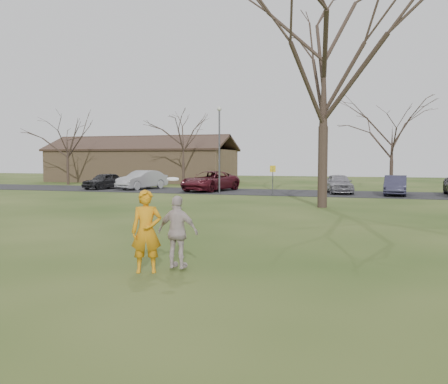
% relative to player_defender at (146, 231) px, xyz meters
% --- Properties ---
extents(ground, '(120.00, 120.00, 0.00)m').
position_rel_player_defender_xyz_m(ground, '(0.41, 0.56, -0.92)').
color(ground, '#1E380F').
rests_on(ground, ground).
extents(parking_strip, '(62.00, 6.50, 0.04)m').
position_rel_player_defender_xyz_m(parking_strip, '(0.41, 25.56, -0.90)').
color(parking_strip, black).
rests_on(parking_strip, ground).
extents(player_defender, '(0.79, 0.66, 1.84)m').
position_rel_player_defender_xyz_m(player_defender, '(0.00, 0.00, 0.00)').
color(player_defender, orange).
rests_on(player_defender, ground).
extents(car_0, '(2.55, 4.22, 1.34)m').
position_rel_player_defender_xyz_m(car_0, '(-16.32, 25.23, -0.21)').
color(car_0, black).
rests_on(car_0, parking_strip).
extents(car_1, '(2.95, 4.93, 1.54)m').
position_rel_player_defender_xyz_m(car_1, '(-13.21, 25.95, -0.11)').
color(car_1, '#A1A2A6').
rests_on(car_1, parking_strip).
extents(car_2, '(3.87, 5.98, 1.53)m').
position_rel_player_defender_xyz_m(car_2, '(-7.11, 25.42, -0.11)').
color(car_2, '#4C121B').
rests_on(car_2, parking_strip).
extents(car_4, '(2.54, 4.42, 1.42)m').
position_rel_player_defender_xyz_m(car_4, '(2.64, 25.88, -0.17)').
color(car_4, gray).
rests_on(car_4, parking_strip).
extents(car_5, '(1.70, 4.20, 1.36)m').
position_rel_player_defender_xyz_m(car_5, '(6.48, 25.09, -0.20)').
color(car_5, '#313048').
rests_on(car_5, parking_strip).
extents(catching_play, '(0.99, 0.45, 2.06)m').
position_rel_player_defender_xyz_m(catching_play, '(0.60, 0.36, -0.04)').
color(catching_play, '#BCAAA9').
rests_on(catching_play, ground).
extents(building, '(20.60, 8.50, 5.14)m').
position_rel_player_defender_xyz_m(building, '(-19.59, 38.56, 1.01)').
color(building, '#8C6D4C').
rests_on(building, ground).
extents(lamp_post, '(0.34, 0.34, 6.27)m').
position_rel_player_defender_xyz_m(lamp_post, '(-5.59, 23.06, 3.05)').
color(lamp_post, '#47474C').
rests_on(lamp_post, ground).
extents(sign_yellow, '(0.35, 0.35, 2.08)m').
position_rel_player_defender_xyz_m(sign_yellow, '(-1.59, 22.56, 0.53)').
color(sign_yellow, '#47474C').
rests_on(sign_yellow, ground).
extents(big_tree, '(9.00, 9.00, 14.00)m').
position_rel_player_defender_xyz_m(big_tree, '(2.41, 15.56, 6.08)').
color(big_tree, '#352821').
rests_on(big_tree, ground).
extents(small_tree_row, '(55.00, 5.90, 8.50)m').
position_rel_player_defender_xyz_m(small_tree_row, '(4.79, 30.62, 2.97)').
color(small_tree_row, '#352821').
rests_on(small_tree_row, ground).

